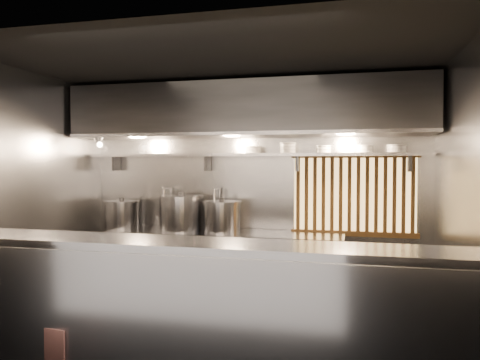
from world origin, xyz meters
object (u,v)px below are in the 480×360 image
at_px(pendant_bulb, 241,148).
at_px(stock_pot_mid, 181,213).
at_px(stock_pot_left, 122,214).
at_px(heat_lamp, 99,140).
at_px(stock_pot_right, 222,216).

distance_m(pendant_bulb, stock_pot_mid, 1.14).
xyz_separation_m(pendant_bulb, stock_pot_left, (-1.65, -0.03, -0.88)).
relative_size(heat_lamp, stock_pot_mid, 0.48).
bearing_deg(pendant_bulb, stock_pot_right, -163.98).
bearing_deg(pendant_bulb, stock_pot_left, -178.86).
height_order(stock_pot_mid, stock_pot_right, stock_pot_mid).
height_order(heat_lamp, stock_pot_right, heat_lamp).
height_order(pendant_bulb, stock_pot_mid, pendant_bulb).
bearing_deg(stock_pot_left, stock_pot_right, -1.36).
distance_m(stock_pot_mid, stock_pot_right, 0.55).
xyz_separation_m(heat_lamp, stock_pot_left, (0.15, 0.32, -0.98)).
bearing_deg(heat_lamp, pendant_bulb, 11.00).
distance_m(pendant_bulb, stock_pot_right, 0.90).
relative_size(stock_pot_left, stock_pot_mid, 0.69).
bearing_deg(stock_pot_right, pendant_bulb, 16.02).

